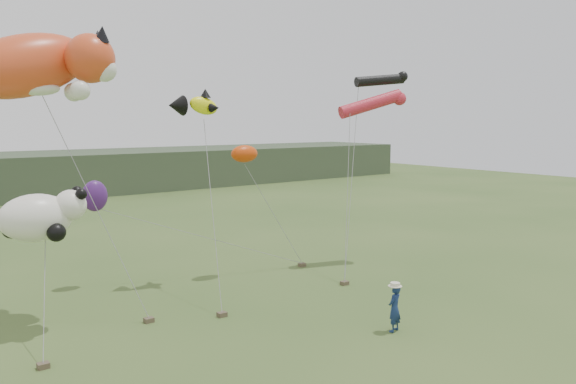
{
  "coord_description": "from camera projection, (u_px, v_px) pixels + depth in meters",
  "views": [
    {
      "loc": [
        -12.26,
        -13.17,
        7.16
      ],
      "look_at": [
        0.05,
        3.0,
        4.58
      ],
      "focal_mm": 35.0,
      "sensor_mm": 36.0,
      "label": 1
    }
  ],
  "objects": [
    {
      "name": "ground",
      "position": [
        341.0,
        337.0,
        18.66
      ],
      "size": [
        120.0,
        120.0,
        0.0
      ],
      "primitive_type": "plane",
      "color": "#385123",
      "rests_on": "ground"
    },
    {
      "name": "festival_attendant",
      "position": [
        395.0,
        308.0,
        19.11
      ],
      "size": [
        0.67,
        0.52,
        1.63
      ],
      "primitive_type": "imported",
      "rotation": [
        0.0,
        0.0,
        3.39
      ],
      "color": "navy",
      "rests_on": "ground"
    },
    {
      "name": "sandbag_anchors",
      "position": [
        230.0,
        303.0,
        21.87
      ],
      "size": [
        13.53,
        4.67,
        0.17
      ],
      "color": "brown",
      "rests_on": "ground"
    },
    {
      "name": "cat_kite",
      "position": [
        40.0,
        65.0,
        19.66
      ],
      "size": [
        6.25,
        3.34,
        3.28
      ],
      "color": "#D6451E",
      "rests_on": "ground"
    },
    {
      "name": "fish_kite",
      "position": [
        193.0,
        105.0,
        24.08
      ],
      "size": [
        2.3,
        1.52,
        1.24
      ],
      "color": "#F9FF10",
      "rests_on": "ground"
    },
    {
      "name": "tube_kites",
      "position": [
        379.0,
        95.0,
        28.05
      ],
      "size": [
        3.89,
        1.69,
        2.42
      ],
      "color": "black",
      "rests_on": "ground"
    },
    {
      "name": "panda_kite",
      "position": [
        42.0,
        216.0,
        18.76
      ],
      "size": [
        2.81,
        1.82,
        1.75
      ],
      "color": "white",
      "rests_on": "ground"
    },
    {
      "name": "misc_kites",
      "position": [
        163.0,
        177.0,
        24.7
      ],
      "size": [
        7.36,
        3.06,
        2.76
      ],
      "color": "#CD3D09",
      "rests_on": "ground"
    }
  ]
}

